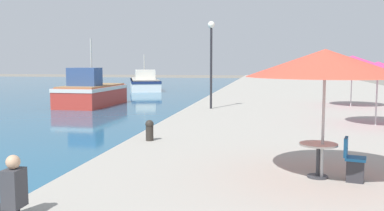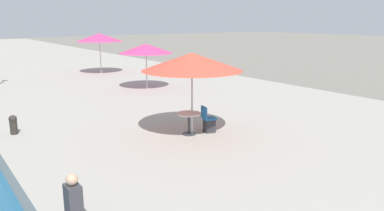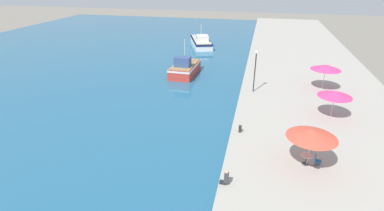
% 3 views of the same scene
% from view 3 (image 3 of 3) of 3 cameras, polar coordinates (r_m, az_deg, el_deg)
% --- Properties ---
extents(water_basin, '(56.00, 90.00, 0.04)m').
position_cam_3_polar(water_basin, '(54.47, -20.73, 9.22)').
color(water_basin, '#235B7F').
rests_on(water_basin, ground_plane).
extents(quay_promenade, '(16.00, 90.00, 0.64)m').
position_cam_3_polar(quay_promenade, '(45.93, 20.57, 7.04)').
color(quay_promenade, '#A39E93').
rests_on(quay_promenade, ground_plane).
extents(fishing_boat_near, '(3.06, 6.31, 4.68)m').
position_cam_3_polar(fishing_boat_near, '(39.99, -1.39, 7.16)').
color(fishing_boat_near, red).
rests_on(fishing_boat_near, water_basin).
extents(fishing_boat_mid, '(5.99, 10.04, 3.87)m').
position_cam_3_polar(fishing_boat_mid, '(56.55, 1.74, 12.08)').
color(fishing_boat_mid, white).
rests_on(fishing_boat_mid, water_basin).
extents(cafe_umbrella_pink, '(3.28, 3.28, 2.73)m').
position_cam_3_polar(cafe_umbrella_pink, '(20.97, 21.93, -4.99)').
color(cafe_umbrella_pink, '#B7B7B7').
rests_on(cafe_umbrella_pink, quay_promenade).
extents(cafe_umbrella_white, '(2.94, 2.94, 2.47)m').
position_cam_3_polar(cafe_umbrella_white, '(29.16, 25.62, 2.02)').
color(cafe_umbrella_white, '#B7B7B7').
rests_on(cafe_umbrella_white, quay_promenade).
extents(cafe_umbrella_striped, '(3.19, 3.19, 2.81)m').
position_cam_3_polar(cafe_umbrella_striped, '(35.88, 24.16, 6.68)').
color(cafe_umbrella_striped, '#B7B7B7').
rests_on(cafe_umbrella_striped, quay_promenade).
extents(cafe_table, '(0.80, 0.80, 0.74)m').
position_cam_3_polar(cafe_table, '(21.96, 20.94, -9.26)').
color(cafe_table, '#333338').
rests_on(cafe_table, quay_promenade).
extents(cafe_chair_left, '(0.51, 0.49, 0.91)m').
position_cam_3_polar(cafe_chair_left, '(22.06, 22.73, -10.06)').
color(cafe_chair_left, '#2D2D33').
rests_on(cafe_chair_left, quay_promenade).
extents(person_at_quay, '(0.55, 0.36, 1.01)m').
position_cam_3_polar(person_at_quay, '(19.04, 6.43, -13.55)').
color(person_at_quay, '#232328').
rests_on(person_at_quay, quay_promenade).
extents(mooring_bollard, '(0.26, 0.26, 0.65)m').
position_cam_3_polar(mooring_bollard, '(24.79, 9.15, -4.30)').
color(mooring_bollard, '#2D2823').
rests_on(mooring_bollard, quay_promenade).
extents(lamppost, '(0.36, 0.36, 4.56)m').
position_cam_3_polar(lamppost, '(32.55, 12.00, 7.71)').
color(lamppost, '#232328').
rests_on(lamppost, quay_promenade).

